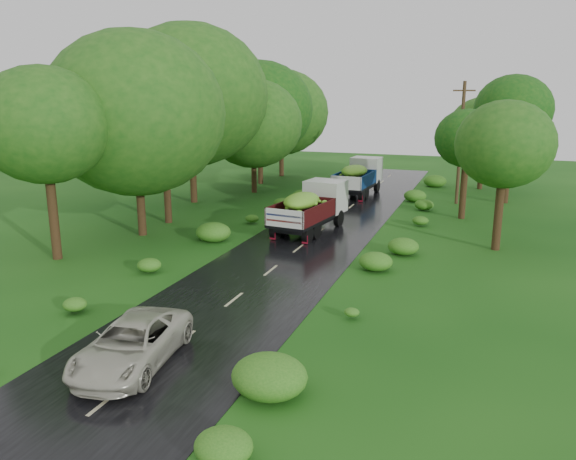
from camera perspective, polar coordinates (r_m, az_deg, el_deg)
The scene contains 10 objects.
ground at distance 19.37m, azimuth -10.64°, elevation -10.99°, with size 120.00×120.00×0.00m, color #11420E.
road at distance 23.47m, azimuth -4.48°, elevation -6.26°, with size 6.50×80.00×0.02m, color black.
road_lines at distance 24.32m, azimuth -3.51°, elevation -5.47°, with size 0.12×69.60×0.00m.
truck_near at distance 33.19m, azimuth 2.45°, elevation 2.54°, with size 3.16×6.82×2.76m.
truck_far at distance 45.46m, azimuth 7.26°, elevation 5.55°, with size 2.75×6.82×2.81m.
car at distance 17.84m, azimuth -15.57°, elevation -11.06°, with size 2.26×4.89×1.36m, color #BBBAA6.
utility_pole at distance 42.92m, azimuth 17.13°, elevation 8.54°, with size 1.53×0.48×8.83m.
trees_left at distance 42.29m, azimuth -7.63°, elevation 11.74°, with size 6.98×34.25×9.97m.
trees_right at distance 41.87m, azimuth 20.12°, elevation 9.59°, with size 5.85×23.14×8.34m.
shrubs at distance 31.43m, azimuth 2.22°, elevation -0.37°, with size 11.90×44.00×0.70m.
Camera 1 is at (9.13, -15.07, 8.05)m, focal length 35.00 mm.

